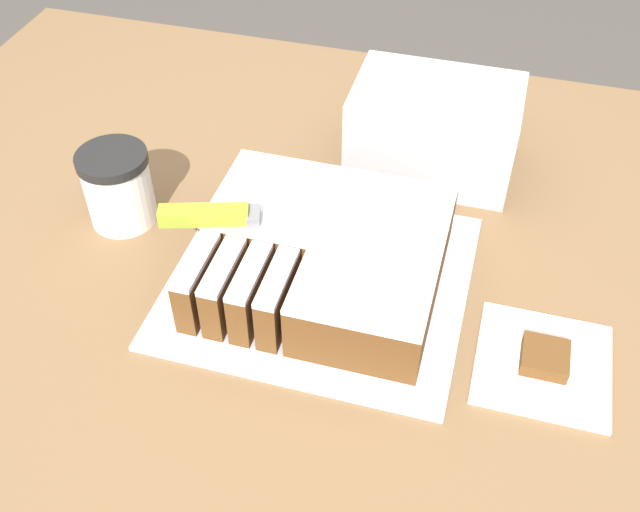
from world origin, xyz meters
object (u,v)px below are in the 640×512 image
(brownie, at_px, (545,357))
(storage_box, at_px, (434,129))
(knife, at_px, (243,216))
(coffee_cup, at_px, (116,189))
(cake_board, at_px, (320,280))
(cake, at_px, (325,254))

(brownie, height_order, storage_box, storage_box)
(knife, bearing_deg, coffee_cup, 149.82)
(knife, height_order, brownie, knife)
(coffee_cup, relative_size, brownie, 2.05)
(cake_board, xyz_separation_m, brownie, (0.29, -0.06, 0.01))
(cake, height_order, knife, knife)
(coffee_cup, distance_m, storage_box, 0.47)
(knife, relative_size, coffee_cup, 3.03)
(coffee_cup, height_order, brownie, coffee_cup)
(knife, distance_m, coffee_cup, 0.21)
(cake_board, distance_m, cake, 0.04)
(cake_board, xyz_separation_m, storage_box, (0.10, 0.29, 0.06))
(brownie, bearing_deg, coffee_cup, 170.20)
(coffee_cup, xyz_separation_m, brownie, (0.59, -0.10, -0.04))
(cake_board, bearing_deg, brownie, -11.86)
(cake_board, distance_m, coffee_cup, 0.31)
(cake_board, distance_m, brownie, 0.30)
(knife, height_order, storage_box, storage_box)
(storage_box, bearing_deg, coffee_cup, -148.50)
(coffee_cup, bearing_deg, cake, -6.82)
(cake_board, xyz_separation_m, coffee_cup, (-0.30, 0.04, 0.05))
(cake_board, bearing_deg, coffee_cup, 172.19)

